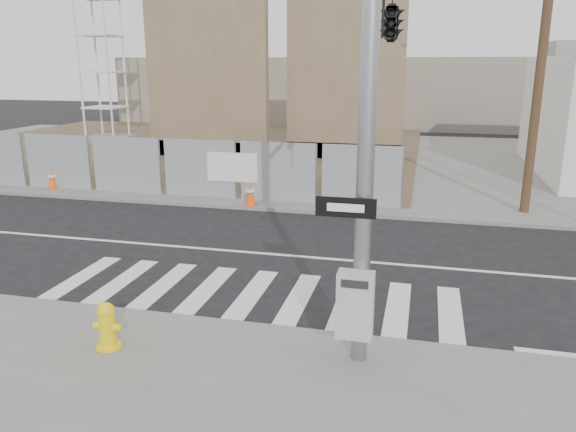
% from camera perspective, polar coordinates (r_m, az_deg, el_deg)
% --- Properties ---
extents(ground, '(100.00, 100.00, 0.00)m').
position_cam_1_polar(ground, '(14.10, -0.66, -3.99)').
color(ground, black).
rests_on(ground, ground).
extents(sidewalk_far, '(50.00, 20.00, 0.12)m').
position_cam_1_polar(sidewalk_far, '(27.48, 6.63, 5.60)').
color(sidewalk_far, slate).
rests_on(sidewalk_far, ground).
extents(signal_pole, '(0.96, 5.87, 7.00)m').
position_cam_1_polar(signal_pole, '(10.87, 9.77, 15.71)').
color(signal_pole, gray).
rests_on(signal_pole, sidewalk_near).
extents(chain_link_fence, '(24.60, 0.04, 2.00)m').
position_cam_1_polar(chain_link_fence, '(22.58, -22.74, 5.12)').
color(chain_link_fence, gray).
rests_on(chain_link_fence, sidewalk_far).
extents(concrete_wall_left, '(6.00, 1.30, 8.00)m').
position_cam_1_polar(concrete_wall_left, '(27.97, -8.13, 12.57)').
color(concrete_wall_left, brown).
rests_on(concrete_wall_left, sidewalk_far).
extents(concrete_wall_right, '(5.50, 1.30, 8.00)m').
position_cam_1_polar(concrete_wall_right, '(27.27, 5.81, 12.57)').
color(concrete_wall_right, brown).
rests_on(concrete_wall_right, sidewalk_far).
extents(utility_pole_right, '(1.60, 0.28, 10.00)m').
position_cam_1_polar(utility_pole_right, '(18.67, 24.51, 15.68)').
color(utility_pole_right, '#503A25').
rests_on(utility_pole_right, sidewalk_far).
extents(fire_hydrant, '(0.50, 0.50, 0.79)m').
position_cam_1_polar(fire_hydrant, '(9.81, -17.89, -10.54)').
color(fire_hydrant, yellow).
rests_on(fire_hydrant, sidewalk_near).
extents(traffic_cone_b, '(0.37, 0.37, 0.71)m').
position_cam_1_polar(traffic_cone_b, '(22.72, -22.84, 3.49)').
color(traffic_cone_b, '#FF540D').
rests_on(traffic_cone_b, sidewalk_far).
extents(traffic_cone_c, '(0.45, 0.45, 0.71)m').
position_cam_1_polar(traffic_cone_c, '(21.70, -16.95, 3.52)').
color(traffic_cone_c, '#FF5B0D').
rests_on(traffic_cone_c, sidewalk_far).
extents(traffic_cone_d, '(0.43, 0.43, 0.76)m').
position_cam_1_polar(traffic_cone_d, '(18.45, -3.85, 2.22)').
color(traffic_cone_d, '#FF4B0D').
rests_on(traffic_cone_d, sidewalk_far).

